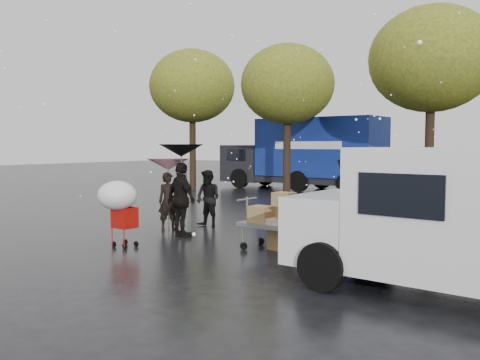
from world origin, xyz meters
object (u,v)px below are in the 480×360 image
Objects in this scene: person_black at (182,200)px; white_van at (466,219)px; vendor_cart at (279,217)px; blue_truck at (305,154)px; shopping_cart at (119,199)px; person_pink at (169,201)px.

person_black is 0.37× the size of white_van.
blue_truck is (-6.91, 12.95, 1.03)m from vendor_cart.
person_black is 13.63m from blue_truck.
person_pink is at bearing 109.76° from shopping_cart.
shopping_cart is at bearing -173.56° from white_van.
shopping_cart reaches higher than vendor_cart.
vendor_cart is at bearing -165.13° from person_black.
person_black is at bearing -72.34° from blue_truck.
blue_truck reaches higher than vendor_cart.
person_black is 1.24× the size of shopping_cart.
white_van reaches higher than vendor_cart.
vendor_cart is at bearing -61.90° from blue_truck.
white_van is at bearing -52.24° from blue_truck.
person_pink is 3.80m from vendor_cart.
white_van is 0.59× the size of blue_truck.
person_black is 1.20× the size of vendor_cart.
person_black reaches higher than shopping_cart.
shopping_cart is (0.83, -2.31, 0.31)m from person_pink.
blue_truck is (-4.13, 12.96, 0.85)m from person_black.
vendor_cart is 0.18× the size of blue_truck.
vendor_cart is 4.07m from white_van.
person_black is 1.80m from shopping_cart.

